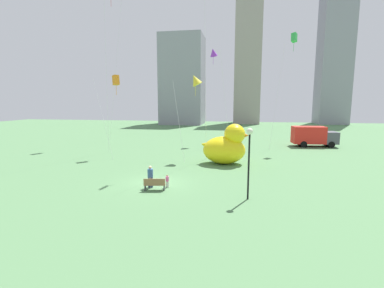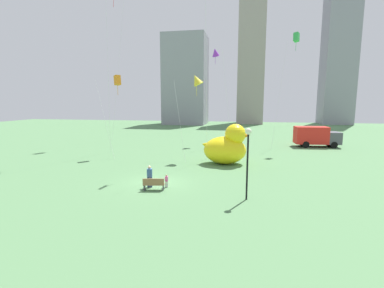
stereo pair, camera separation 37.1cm
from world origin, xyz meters
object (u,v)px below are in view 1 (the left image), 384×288
box_truck (313,136)px  kite_purple (213,53)px  person_child (167,180)px  park_bench (155,184)px  kite_green (294,38)px  kite_yellow (195,80)px  lamppost (249,148)px  giant_inflatable_duck (226,147)px  kite_orange (116,81)px  person_adult (150,176)px

box_truck → kite_purple: 19.02m
person_child → kite_purple: (0.99, 23.84, 13.08)m
person_child → box_truck: size_ratio=0.16×
park_bench → kite_green: bearing=58.7°
kite_green → person_child: bearing=-120.9°
box_truck → kite_yellow: (-15.22, -10.99, 7.23)m
park_bench → lamppost: lamppost is taller
park_bench → person_child: person_child is taller
person_child → giant_inflatable_duck: bearing=66.5°
giant_inflatable_duck → lamppost: 10.74m
park_bench → lamppost: bearing=-6.2°
box_truck → kite_orange: (-24.53, -10.89, 7.29)m
kite_orange → kite_purple: size_ratio=0.65×
person_child → box_truck: box_truck is taller
box_truck → kite_yellow: 20.12m
person_adult → kite_yellow: (1.54, 11.47, 7.77)m
lamppost → kite_green: kite_green is taller
park_bench → kite_purple: bearing=86.1°
park_bench → person_adult: person_adult is taller
park_bench → lamppost: size_ratio=0.34×
park_bench → person_adult: size_ratio=0.97×
box_truck → kite_yellow: bearing=-144.2°
lamppost → kite_yellow: kite_yellow is taller
lamppost → person_child: bearing=164.9°
giant_inflatable_duck → box_truck: 17.78m
giant_inflatable_duck → lamppost: bearing=-79.1°
lamppost → kite_green: size_ratio=0.31×
giant_inflatable_duck → person_child: bearing=-113.5°
kite_yellow → kite_green: bearing=36.3°
giant_inflatable_duck → kite_yellow: 8.14m
box_truck → kite_green: kite_green is taller
box_truck → park_bench: bearing=-125.1°
park_bench → person_child: (0.71, 0.87, 0.06)m
giant_inflatable_duck → kite_orange: kite_orange is taller
box_truck → person_adult: bearing=-126.7°
lamppost → kite_orange: 20.41m
person_child → kite_purple: bearing=87.6°
park_bench → person_adult: bearing=128.7°
kite_purple → box_truck: bearing=-6.3°
person_child → box_truck: bearing=55.1°
box_truck → kite_yellow: size_ratio=0.66×
giant_inflatable_duck → kite_yellow: (-3.55, 2.41, 6.92)m
lamppost → box_truck: 25.79m
lamppost → kite_purple: (-4.86, 25.42, 10.22)m
park_bench → box_truck: bearing=54.9°
park_bench → person_adult: 0.94m
person_adult → kite_purple: (2.22, 24.05, 12.71)m
lamppost → kite_yellow: bearing=113.4°
kite_orange → kite_purple: 16.73m
kite_yellow → kite_green: (11.45, 8.40, 5.69)m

